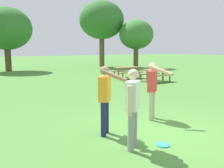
% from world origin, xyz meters
% --- Properties ---
extents(ground_plane, '(120.00, 120.00, 0.00)m').
position_xyz_m(ground_plane, '(0.00, 0.00, 0.00)').
color(ground_plane, '#4C8438').
extents(person_thrower, '(0.49, 0.84, 1.64)m').
position_xyz_m(person_thrower, '(0.51, 0.98, 0.96)').
color(person_thrower, '#B7AD93').
rests_on(person_thrower, ground).
extents(person_catcher, '(0.49, 0.42, 1.64)m').
position_xyz_m(person_catcher, '(-1.24, -0.45, 0.94)').
color(person_catcher, gray).
rests_on(person_catcher, ground).
extents(person_bystander, '(0.48, 0.84, 1.64)m').
position_xyz_m(person_bystander, '(-1.29, 0.56, 0.96)').
color(person_bystander, '#1E234C').
rests_on(person_bystander, ground).
extents(frisbee, '(0.28, 0.28, 0.03)m').
position_xyz_m(frisbee, '(-0.58, -0.66, 0.01)').
color(frisbee, '#2D9EDB').
rests_on(frisbee, ground).
extents(picnic_table_near, '(1.77, 1.51, 0.77)m').
position_xyz_m(picnic_table_near, '(5.99, 7.07, 0.56)').
color(picnic_table_near, olive).
rests_on(picnic_table_near, ground).
extents(picnic_table_far, '(1.80, 1.55, 0.77)m').
position_xyz_m(picnic_table_far, '(5.49, 9.38, 0.56)').
color(picnic_table_far, olive).
rests_on(picnic_table_far, ground).
extents(tree_slender_mid, '(4.36, 4.36, 5.58)m').
position_xyz_m(tree_slender_mid, '(-0.55, 19.05, 3.70)').
color(tree_slender_mid, brown).
rests_on(tree_slender_mid, ground).
extents(tree_back_left, '(4.78, 4.78, 7.04)m').
position_xyz_m(tree_back_left, '(9.10, 19.36, 4.97)').
color(tree_back_left, brown).
rests_on(tree_back_left, ground).
extents(tree_back_right, '(3.52, 3.52, 4.91)m').
position_xyz_m(tree_back_right, '(11.47, 16.35, 3.38)').
color(tree_back_right, brown).
rests_on(tree_back_right, ground).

